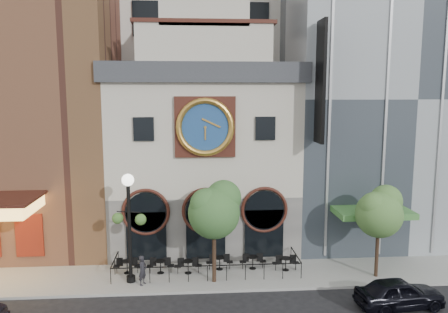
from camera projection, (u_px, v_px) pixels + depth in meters
ground at (208, 293)px, 23.13m from camera, size 120.00×120.00×0.00m
sidewalk at (207, 273)px, 25.59m from camera, size 44.00×5.00×0.15m
clock_building at (204, 150)px, 29.90m from camera, size 12.60×8.78×18.65m
theater_building at (15, 63)px, 30.22m from camera, size 14.00×15.60×25.00m
retail_building at (377, 98)px, 32.47m from camera, size 14.00×14.40×20.00m
cafe_railing at (207, 264)px, 25.51m from camera, size 10.60×2.60×0.90m
bistro_0 at (127, 266)px, 25.31m from camera, size 1.58×0.68×0.90m
bistro_1 at (160, 266)px, 25.32m from camera, size 1.58×0.68×0.90m
bistro_2 at (188, 266)px, 25.30m from camera, size 1.58×0.68×0.90m
bistro_3 at (220, 262)px, 25.86m from camera, size 1.58×0.68×0.90m
bistro_4 at (253, 261)px, 25.96m from camera, size 1.58×0.68×0.90m
bistro_5 at (286, 263)px, 25.74m from camera, size 1.58×0.68×0.90m
car_right at (399, 293)px, 21.53m from camera, size 4.51×2.18×1.48m
pedestrian at (143, 270)px, 23.78m from camera, size 0.61×0.71×1.63m
lamppost at (129, 216)px, 23.71m from camera, size 1.91×0.96×6.09m
tree_left at (215, 209)px, 23.72m from camera, size 2.94×2.83×5.67m
tree_right at (380, 211)px, 24.47m from camera, size 2.73×2.63×5.25m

